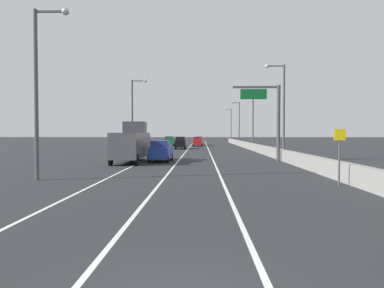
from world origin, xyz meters
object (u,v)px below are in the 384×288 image
car_green_0 (170,141)px  car_blue_1 (161,151)px  lamp_post_right_fourth (238,120)px  lamp_post_right_fifth (230,123)px  lamp_post_left_near (40,82)px  lamp_post_right_second (281,105)px  car_black_4 (180,143)px  overhead_sign_gantry (271,113)px  lamp_post_right_third (251,115)px  car_red_3 (198,142)px  car_gray_2 (199,141)px  speed_advisory_sign (339,152)px  lamp_post_left_mid (134,111)px  box_truck (132,144)px

car_green_0 → car_blue_1: bearing=-86.2°
car_blue_1 → lamp_post_right_fourth: bearing=76.2°
lamp_post_right_fifth → lamp_post_left_near: 90.79m
lamp_post_right_second → car_green_0: (-15.13, 36.69, -4.78)m
car_green_0 → car_black_4: 13.45m
overhead_sign_gantry → lamp_post_right_third: (1.73, 26.59, 1.07)m
overhead_sign_gantry → car_red_3: bearing=101.2°
car_gray_2 → car_black_4: 21.10m
speed_advisory_sign → lamp_post_left_mid: 34.74m
lamp_post_right_fifth → car_gray_2: bearing=-109.2°
lamp_post_left_mid → lamp_post_left_near: bearing=-90.5°
overhead_sign_gantry → car_green_0: size_ratio=1.67×
car_green_0 → car_gray_2: bearing=52.0°
car_green_0 → lamp_post_right_fifth: bearing=66.0°
car_green_0 → car_blue_1: (2.72, -40.66, -0.00)m
car_gray_2 → lamp_post_left_near: bearing=-98.2°
lamp_post_left_mid → car_blue_1: (5.32, -14.72, -4.78)m
overhead_sign_gantry → car_red_3: (-7.64, 38.69, -3.75)m
lamp_post_right_fourth → lamp_post_left_mid: size_ratio=1.00×
lamp_post_left_near → car_blue_1: lamp_post_left_near is taller
lamp_post_left_near → car_blue_1: 15.60m
lamp_post_right_second → car_red_3: lamp_post_right_second is taller
speed_advisory_sign → car_black_4: 44.49m
lamp_post_right_third → car_green_0: 20.55m
lamp_post_right_third → speed_advisory_sign: bearing=-91.7°
speed_advisory_sign → lamp_post_left_near: bearing=173.9°
car_gray_2 → box_truck: bearing=-97.1°
lamp_post_left_mid → speed_advisory_sign: bearing=-61.4°
car_green_0 → lamp_post_left_near: bearing=-93.0°
lamp_post_right_second → lamp_post_right_third: bearing=89.8°
lamp_post_right_third → lamp_post_left_near: size_ratio=1.00×
lamp_post_left_mid → car_blue_1: lamp_post_left_mid is taller
lamp_post_right_fifth → lamp_post_left_mid: 63.08m
lamp_post_right_second → car_black_4: bearing=117.2°
lamp_post_left_mid → box_truck: 16.00m
lamp_post_right_second → car_red_3: size_ratio=2.31×
car_gray_2 → car_blue_1: bearing=-94.0°
lamp_post_right_fourth → lamp_post_left_near: (-18.22, -65.20, 0.00)m
lamp_post_right_second → car_black_4: (-12.11, 23.58, -4.74)m
lamp_post_right_second → car_red_3: bearing=104.5°
car_black_4 → car_red_3: bearing=77.0°
car_black_4 → box_truck: box_truck is taller
lamp_post_right_third → car_green_0: (-15.22, 12.95, -4.78)m
lamp_post_right_third → lamp_post_left_near: (-18.08, -41.47, 0.00)m
lamp_post_right_second → overhead_sign_gantry: bearing=-120.0°
lamp_post_right_third → car_blue_1: bearing=-114.3°
car_green_0 → car_black_4: (3.03, -13.10, 0.03)m
lamp_post_left_mid → car_gray_2: 35.15m
lamp_post_left_near → lamp_post_right_third: bearing=66.4°
lamp_post_right_second → car_red_3: 37.34m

